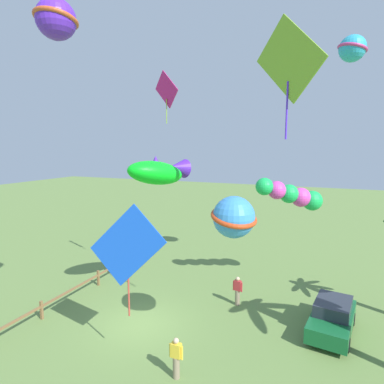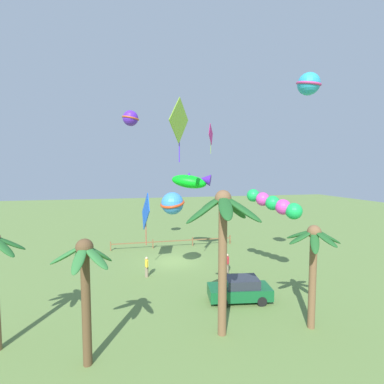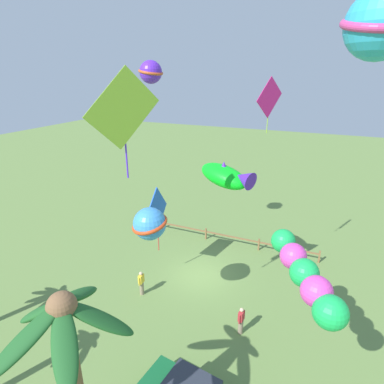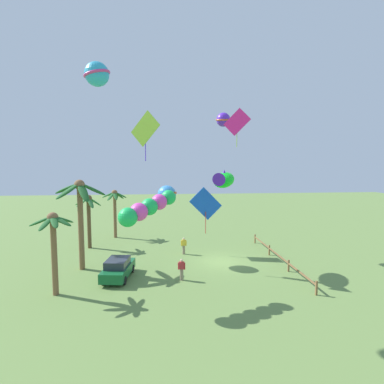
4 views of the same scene
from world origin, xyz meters
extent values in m
plane|color=olive|center=(0.00, 0.00, 0.00)|extent=(120.00, 120.00, 0.00)
cylinder|color=brown|center=(9.84, 10.58, 2.62)|extent=(0.36, 0.36, 5.25)
ellipsoid|color=#236028|center=(10.48, 10.52, 4.93)|extent=(1.41, 0.56, 0.97)
ellipsoid|color=#236028|center=(10.35, 11.07, 5.06)|extent=(1.36, 1.33, 0.72)
ellipsoid|color=#236028|center=(9.72, 11.27, 5.03)|extent=(0.68, 1.51, 0.78)
ellipsoid|color=#236028|center=(9.30, 10.89, 4.90)|extent=(1.39, 1.03, 1.01)
ellipsoid|color=#236028|center=(9.23, 10.39, 4.94)|extent=(1.45, 0.82, 0.95)
ellipsoid|color=#236028|center=(9.82, 9.91, 5.00)|extent=(0.47, 1.45, 0.84)
ellipsoid|color=#236028|center=(10.25, 10.13, 4.89)|extent=(1.21, 1.27, 1.04)
sphere|color=brown|center=(9.84, 10.58, 5.25)|extent=(0.69, 0.69, 0.69)
cylinder|color=brown|center=(-5.42, 12.11, 2.56)|extent=(0.37, 0.37, 5.11)
ellipsoid|color=#1E5623|center=(-4.76, 12.06, 4.86)|extent=(1.44, 0.52, 0.84)
ellipsoid|color=#1E5623|center=(-5.11, 12.61, 4.75)|extent=(1.04, 1.32, 1.06)
ellipsoid|color=#1E5623|center=(-5.55, 12.79, 4.93)|extent=(0.69, 1.51, 0.73)
ellipsoid|color=#1E5623|center=(-6.07, 12.29, 4.87)|extent=(1.48, 0.79, 0.84)
ellipsoid|color=#1E5623|center=(-6.05, 11.80, 4.94)|extent=(1.50, 1.03, 0.69)
ellipsoid|color=#1E5623|center=(-5.69, 11.47, 4.93)|extent=(0.95, 1.51, 0.73)
ellipsoid|color=#1E5623|center=(-4.95, 11.61, 4.90)|extent=(1.30, 1.34, 0.77)
sphere|color=brown|center=(-5.42, 12.11, 5.11)|extent=(0.70, 0.70, 0.70)
cylinder|color=brown|center=(-0.66, 11.65, 3.45)|extent=(0.43, 0.43, 6.90)
ellipsoid|color=#1E5623|center=(0.26, 11.62, 6.36)|extent=(2.00, 0.68, 1.51)
ellipsoid|color=#1E5623|center=(-0.43, 12.66, 6.59)|extent=(1.10, 2.26, 1.08)
ellipsoid|color=#1E5623|center=(-1.35, 12.34, 6.46)|extent=(1.92, 1.92, 1.34)
ellipsoid|color=#1E5623|center=(-1.43, 11.17, 6.35)|extent=(2.01, 1.57, 1.53)
ellipsoid|color=#1E5623|center=(-0.35, 10.70, 6.50)|extent=(1.26, 2.20, 1.27)
sphere|color=brown|center=(-0.66, 11.65, 6.90)|extent=(0.82, 0.82, 0.82)
cylinder|color=brown|center=(5.64, 12.52, 2.55)|extent=(0.38, 0.38, 5.09)
ellipsoid|color=#2D7033|center=(6.32, 12.48, 4.82)|extent=(1.48, 0.52, 0.90)
ellipsoid|color=#2D7033|center=(5.74, 13.19, 4.80)|extent=(0.65, 1.49, 0.93)
ellipsoid|color=#2D7033|center=(5.15, 12.98, 4.79)|extent=(1.33, 1.29, 0.96)
ellipsoid|color=#2D7033|center=(5.12, 12.20, 4.71)|extent=(1.36, 1.09, 1.11)
ellipsoid|color=#2D7033|center=(5.88, 11.96, 4.72)|extent=(0.94, 1.41, 1.08)
sphere|color=brown|center=(5.64, 12.52, 5.09)|extent=(0.72, 0.72, 0.72)
cube|color=brown|center=(-7.19, -4.86, 0.47)|extent=(0.12, 0.12, 0.95)
cube|color=brown|center=(-2.86, -4.86, 0.47)|extent=(0.12, 0.12, 0.95)
cube|color=brown|center=(1.46, -4.86, 0.47)|extent=(0.12, 0.12, 0.95)
cube|color=brown|center=(5.79, -4.86, 0.47)|extent=(0.12, 0.12, 0.95)
cube|color=brown|center=(-0.70, -4.86, 0.66)|extent=(13.08, 0.09, 0.11)
cube|color=#145B2D|center=(-2.89, 8.45, 0.60)|extent=(4.10, 2.23, 0.70)
cube|color=#282D38|center=(-3.04, 8.47, 1.23)|extent=(2.22, 1.76, 0.56)
cylinder|color=black|center=(-1.58, 9.05, 0.30)|extent=(0.62, 0.26, 0.60)
cylinder|color=black|center=(-1.80, 7.50, 0.30)|extent=(0.62, 0.26, 0.60)
cylinder|color=black|center=(-3.98, 9.39, 0.30)|extent=(0.62, 0.26, 0.60)
cylinder|color=black|center=(-4.19, 7.84, 0.30)|extent=(0.62, 0.26, 0.60)
cylinder|color=gray|center=(2.59, 3.12, 0.42)|extent=(0.26, 0.26, 0.84)
cube|color=yellow|center=(2.59, 3.12, 1.11)|extent=(0.24, 0.38, 0.54)
sphere|color=beige|center=(2.59, 3.12, 1.48)|extent=(0.21, 0.21, 0.21)
cylinder|color=yellow|center=(2.60, 2.89, 1.06)|extent=(0.09, 0.09, 0.52)
cylinder|color=yellow|center=(2.59, 3.35, 1.06)|extent=(0.09, 0.09, 0.52)
cylinder|color=gray|center=(-3.77, 3.74, 0.42)|extent=(0.26, 0.26, 0.84)
cube|color=#B72D33|center=(-3.77, 3.74, 1.11)|extent=(0.28, 0.41, 0.54)
sphere|color=beige|center=(-3.77, 3.74, 1.48)|extent=(0.21, 0.21, 0.21)
cylinder|color=#B72D33|center=(-3.81, 3.51, 1.06)|extent=(0.09, 0.09, 0.52)
cylinder|color=#B72D33|center=(-3.74, 3.97, 1.06)|extent=(0.09, 0.09, 0.52)
cube|color=blue|center=(2.49, 1.04, 4.83)|extent=(0.46, 3.17, 3.18)
cylinder|color=#C64438|center=(2.49, 1.04, 3.01)|extent=(0.07, 0.07, 2.08)
ellipsoid|color=#0CDB1D|center=(-1.41, 0.14, 7.26)|extent=(3.63, 2.75, 1.57)
cone|color=#5220B4|center=(-2.71, 0.70, 7.45)|extent=(1.44, 1.37, 1.13)
cone|color=#5220B4|center=(-1.41, 0.14, 7.77)|extent=(0.83, 0.83, 0.64)
sphere|color=green|center=(-7.42, 7.14, 5.41)|extent=(1.16, 1.16, 1.16)
sphere|color=#E842B4|center=(-6.94, 6.53, 5.64)|extent=(1.12, 1.12, 1.12)
sphere|color=green|center=(-6.45, 5.92, 5.88)|extent=(1.07, 1.07, 1.07)
sphere|color=#E842B4|center=(-5.96, 5.31, 6.11)|extent=(1.03, 1.03, 1.03)
sphere|color=green|center=(-5.48, 4.70, 6.34)|extent=(0.98, 0.98, 0.98)
cube|color=#C91D71|center=(-3.54, -0.34, 11.58)|extent=(0.93, 1.83, 2.01)
cylinder|color=#90BF33|center=(-3.54, -0.34, 10.43)|extent=(0.04, 0.04, 1.32)
cube|color=#80B32C|center=(0.59, 6.48, 11.49)|extent=(1.71, 2.54, 3.01)
cylinder|color=#542AE8|center=(0.59, 6.48, 9.77)|extent=(0.06, 0.06, 1.96)
sphere|color=#5B25CA|center=(3.60, -0.79, 12.78)|extent=(1.34, 1.34, 1.34)
torus|color=#CC5128|center=(3.60, -0.79, 12.78)|extent=(1.83, 1.82, 0.41)
sphere|color=#2CA6CC|center=(-7.18, 8.73, 13.61)|extent=(1.37, 1.37, 1.37)
torus|color=#CB3981|center=(-7.18, 8.73, 13.61)|extent=(1.84, 1.84, 0.50)
sphere|color=#3C8EE1|center=(0.79, 4.71, 5.89)|extent=(1.61, 1.61, 1.61)
torus|color=#CA3F19|center=(0.79, 4.71, 5.89)|extent=(2.50, 2.50, 0.63)
camera|label=1|loc=(12.51, 7.94, 8.55)|focal=30.39mm
camera|label=2|loc=(3.77, 24.55, 8.26)|focal=26.23mm
camera|label=3|loc=(-6.54, 16.47, 12.72)|focal=29.45mm
camera|label=4|loc=(-25.09, 5.10, 8.53)|focal=27.96mm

